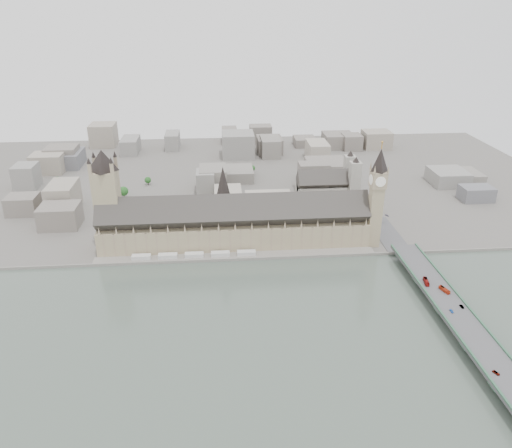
{
  "coord_description": "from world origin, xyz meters",
  "views": [
    {
      "loc": [
        -16.02,
        -432.42,
        226.94
      ],
      "look_at": [
        21.28,
        16.56,
        23.62
      ],
      "focal_mm": 35.0,
      "sensor_mm": 36.0,
      "label": 1
    }
  ],
  "objects": [
    {
      "name": "embankment_wall",
      "position": [
        0.0,
        -15.0,
        1.5
      ],
      "size": [
        600.0,
        1.5,
        3.0
      ],
      "primitive_type": "cube",
      "color": "slate",
      "rests_on": "ground"
    },
    {
      "name": "car_silver",
      "position": [
        168.98,
        -122.88,
        11.02
      ],
      "size": [
        2.16,
        4.81,
        1.53
      ],
      "primitive_type": "imported",
      "rotation": [
        0.0,
        0.0,
        0.12
      ],
      "color": "gray",
      "rests_on": "westminster_bridge"
    },
    {
      "name": "terrace_tents",
      "position": [
        -40.0,
        -7.0,
        4.0
      ],
      "size": [
        118.0,
        7.0,
        4.0
      ],
      "color": "silver",
      "rests_on": "river_terrace"
    },
    {
      "name": "red_bus_south",
      "position": [
        165.3,
        -99.44,
        11.83
      ],
      "size": [
        5.88,
        11.65,
        3.17
      ],
      "primitive_type": "imported",
      "rotation": [
        0.0,
        0.0,
        0.3
      ],
      "color": "red",
      "rests_on": "westminster_bridge"
    },
    {
      "name": "car_blue",
      "position": [
        158.55,
        -128.05,
        11.0
      ],
      "size": [
        1.84,
        4.44,
        1.5
      ],
      "primitive_type": "imported",
      "rotation": [
        0.0,
        0.0,
        -0.02
      ],
      "color": "blue",
      "rests_on": "westminster_bridge"
    },
    {
      "name": "victoria_tower",
      "position": [
        -122.0,
        26.0,
        55.2
      ],
      "size": [
        30.0,
        30.0,
        100.0
      ],
      "color": "#998868",
      "rests_on": "ground"
    },
    {
      "name": "bridge_parapets",
      "position": [
        162.0,
        -132.0,
        10.82
      ],
      "size": [
        25.0,
        235.0,
        1.15
      ],
      "primitive_type": null,
      "color": "#356146",
      "rests_on": "westminster_bridge"
    },
    {
      "name": "elizabeth_tower",
      "position": [
        138.0,
        8.0,
        58.09
      ],
      "size": [
        17.0,
        17.0,
        107.5
      ],
      "color": "#998868",
      "rests_on": "ground"
    },
    {
      "name": "park_trees",
      "position": [
        -10.0,
        60.0,
        7.5
      ],
      "size": [
        110.0,
        30.0,
        15.0
      ],
      "primitive_type": null,
      "color": "#1A4A1A",
      "rests_on": "ground"
    },
    {
      "name": "river_thames",
      "position": [
        0.0,
        -165.0,
        0.0
      ],
      "size": [
        600.0,
        600.0,
        0.0
      ],
      "primitive_type": "plane",
      "color": "#47544B",
      "rests_on": "ground"
    },
    {
      "name": "red_bus_north",
      "position": [
        155.54,
        -85.78,
        11.97
      ],
      "size": [
        4.97,
        12.66,
        3.44
      ],
      "primitive_type": "imported",
      "rotation": [
        0.0,
        0.0,
        -0.17
      ],
      "color": "maroon",
      "rests_on": "westminster_bridge"
    },
    {
      "name": "city_skyline_inland",
      "position": [
        0.0,
        245.0,
        19.0
      ],
      "size": [
        720.0,
        360.0,
        38.0
      ],
      "primitive_type": null,
      "color": "gray",
      "rests_on": "ground"
    },
    {
      "name": "central_tower",
      "position": [
        -10.0,
        26.0,
        57.92
      ],
      "size": [
        13.0,
        13.0,
        48.0
      ],
      "color": "gray",
      "rests_on": "ground"
    },
    {
      "name": "westminster_abbey",
      "position": [
        110.92,
        95.0,
        25.08
      ],
      "size": [
        68.0,
        36.0,
        64.0
      ],
      "color": "#A09D90",
      "rests_on": "ground"
    },
    {
      "name": "river_terrace",
      "position": [
        0.0,
        -7.5,
        1.0
      ],
      "size": [
        270.0,
        15.0,
        2.0
      ],
      "primitive_type": "cube",
      "color": "slate",
      "rests_on": "ground"
    },
    {
      "name": "palace_of_westminster",
      "position": [
        0.0,
        19.7,
        22.71
      ],
      "size": [
        265.0,
        40.73,
        55.44
      ],
      "color": "#998868",
      "rests_on": "ground"
    },
    {
      "name": "car_grey",
      "position": [
        156.54,
        -196.72,
        10.92
      ],
      "size": [
        3.88,
        5.31,
        1.34
      ],
      "primitive_type": "imported",
      "rotation": [
        0.0,
        0.0,
        0.39
      ],
      "color": "gray",
      "rests_on": "westminster_bridge"
    },
    {
      "name": "ground",
      "position": [
        0.0,
        0.0,
        0.0
      ],
      "size": [
        900.0,
        900.0,
        0.0
      ],
      "primitive_type": "plane",
      "color": "#595651",
      "rests_on": "ground"
    },
    {
      "name": "westminster_bridge",
      "position": [
        162.0,
        -87.5,
        5.12
      ],
      "size": [
        25.0,
        325.0,
        10.25
      ],
      "primitive_type": "cube",
      "color": "#474749",
      "rests_on": "ground"
    },
    {
      "name": "car_approach",
      "position": [
        168.63,
        55.48,
        10.99
      ],
      "size": [
        3.97,
        5.49,
        1.48
      ],
      "primitive_type": "imported",
      "rotation": [
        0.0,
        0.0,
        0.42
      ],
      "color": "gray",
      "rests_on": "westminster_bridge"
    }
  ]
}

